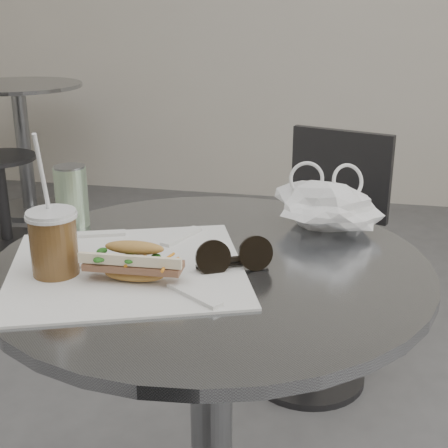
% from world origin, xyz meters
% --- Properties ---
extents(cafe_table, '(0.76, 0.76, 0.74)m').
position_xyz_m(cafe_table, '(0.00, 0.20, 0.47)').
color(cafe_table, slate).
rests_on(cafe_table, ground).
extents(bg_table, '(0.70, 0.70, 0.74)m').
position_xyz_m(bg_table, '(-1.60, 2.40, 0.47)').
color(bg_table, slate).
rests_on(bg_table, ground).
extents(chair_far, '(0.43, 0.46, 0.79)m').
position_xyz_m(chair_far, '(0.15, 1.05, 0.35)').
color(chair_far, '#2C2C2E').
rests_on(chair_far, ground).
extents(sandwich_paper, '(0.49, 0.48, 0.00)m').
position_xyz_m(sandwich_paper, '(-0.13, 0.14, 0.74)').
color(sandwich_paper, white).
rests_on(sandwich_paper, cafe_table).
extents(banh_mi, '(0.20, 0.08, 0.07)m').
position_xyz_m(banh_mi, '(-0.10, 0.09, 0.77)').
color(banh_mi, '#B77F45').
rests_on(banh_mi, sandwich_paper).
extents(iced_coffee, '(0.08, 0.08, 0.24)m').
position_xyz_m(iced_coffee, '(-0.23, 0.09, 0.80)').
color(iced_coffee, brown).
rests_on(iced_coffee, cafe_table).
extents(sunglasses, '(0.13, 0.08, 0.06)m').
position_xyz_m(sunglasses, '(0.05, 0.17, 0.76)').
color(sunglasses, black).
rests_on(sunglasses, cafe_table).
extents(plastic_bag, '(0.22, 0.19, 0.10)m').
position_xyz_m(plastic_bag, '(0.18, 0.39, 0.79)').
color(plastic_bag, white).
rests_on(plastic_bag, cafe_table).
extents(napkin_stack, '(0.14, 0.14, 0.01)m').
position_xyz_m(napkin_stack, '(-0.18, 0.18, 0.74)').
color(napkin_stack, white).
rests_on(napkin_stack, cafe_table).
extents(drink_can, '(0.06, 0.06, 0.12)m').
position_xyz_m(drink_can, '(-0.31, 0.32, 0.80)').
color(drink_can, '#609858').
rests_on(drink_can, cafe_table).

